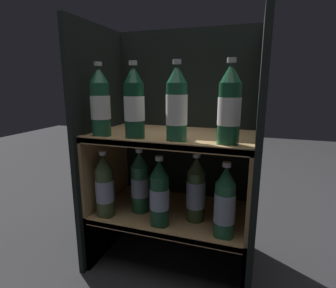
{
  "coord_description": "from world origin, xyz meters",
  "views": [
    {
      "loc": [
        0.29,
        -0.74,
        0.71
      ],
      "look_at": [
        0.0,
        0.12,
        0.5
      ],
      "focal_mm": 28.0,
      "sensor_mm": 36.0,
      "label": 1
    }
  ],
  "objects": [
    {
      "name": "bottle_upper_front_0",
      "position": [
        -0.23,
        0.05,
        0.65
      ],
      "size": [
        0.07,
        0.07,
        0.25
      ],
      "color": "#1E5638",
      "rests_on": "shelf_upper"
    },
    {
      "name": "bottle_lower_back_0",
      "position": [
        -0.12,
        0.13,
        0.34
      ],
      "size": [
        0.07,
        0.07,
        0.25
      ],
      "color": "#1E5638",
      "rests_on": "shelf_lower"
    },
    {
      "name": "fridge_side_left",
      "position": [
        -0.3,
        0.17,
        0.47
      ],
      "size": [
        0.02,
        0.39,
        0.93
      ],
      "primitive_type": "cube",
      "color": "black",
      "rests_on": "ground_plane"
    },
    {
      "name": "bottle_lower_front_2",
      "position": [
        0.22,
        0.05,
        0.33
      ],
      "size": [
        0.07,
        0.07,
        0.25
      ],
      "color": "#1E5638",
      "rests_on": "shelf_lower"
    },
    {
      "name": "shelf_lower",
      "position": [
        0.0,
        0.16,
        0.18
      ],
      "size": [
        0.59,
        0.35,
        0.22
      ],
      "color": "tan",
      "rests_on": "ground_plane"
    },
    {
      "name": "bottle_upper_front_2",
      "position": [
        0.05,
        0.05,
        0.65
      ],
      "size": [
        0.07,
        0.07,
        0.25
      ],
      "color": "#1E5638",
      "rests_on": "shelf_upper"
    },
    {
      "name": "bottle_upper_front_3",
      "position": [
        0.21,
        0.05,
        0.65
      ],
      "size": [
        0.07,
        0.07,
        0.25
      ],
      "color": "#194C2D",
      "rests_on": "shelf_upper"
    },
    {
      "name": "fridge_back_wall",
      "position": [
        0.0,
        0.36,
        0.47
      ],
      "size": [
        0.63,
        0.02,
        0.93
      ],
      "primitive_type": "cube",
      "color": "black",
      "rests_on": "ground_plane"
    },
    {
      "name": "bottle_lower_back_1",
      "position": [
        0.1,
        0.13,
        0.33
      ],
      "size": [
        0.07,
        0.07,
        0.25
      ],
      "color": "#384C28",
      "rests_on": "shelf_lower"
    },
    {
      "name": "bottle_lower_front_1",
      "position": [
        -0.01,
        0.05,
        0.34
      ],
      "size": [
        0.07,
        0.07,
        0.25
      ],
      "color": "#144228",
      "rests_on": "shelf_lower"
    },
    {
      "name": "ground_plane",
      "position": [
        0.0,
        0.0,
        0.0
      ],
      "size": [
        6.0,
        6.0,
        0.0
      ],
      "primitive_type": "plane",
      "color": "#2D2D30"
    },
    {
      "name": "bottle_lower_front_0",
      "position": [
        -0.23,
        0.05,
        0.34
      ],
      "size": [
        0.07,
        0.07,
        0.25
      ],
      "color": "#384C28",
      "rests_on": "shelf_lower"
    },
    {
      "name": "bottle_upper_front_1",
      "position": [
        -0.1,
        0.05,
        0.65
      ],
      "size": [
        0.07,
        0.07,
        0.25
      ],
      "color": "#144228",
      "rests_on": "shelf_upper"
    },
    {
      "name": "shelf_upper",
      "position": [
        0.0,
        0.17,
        0.39
      ],
      "size": [
        0.59,
        0.35,
        0.54
      ],
      "color": "tan",
      "rests_on": "ground_plane"
    },
    {
      "name": "fridge_side_right",
      "position": [
        0.3,
        0.17,
        0.47
      ],
      "size": [
        0.02,
        0.39,
        0.93
      ],
      "primitive_type": "cube",
      "color": "black",
      "rests_on": "ground_plane"
    }
  ]
}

